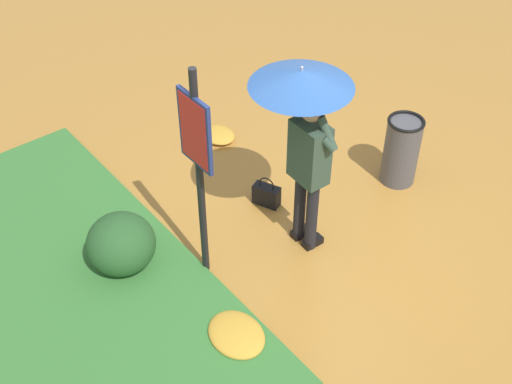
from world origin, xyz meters
TOP-DOWN VIEW (x-y plane):
  - ground_plane at (0.00, 0.00)m, footprint 18.00×18.00m
  - person_with_umbrella at (0.12, 0.11)m, footprint 0.96×0.96m
  - info_sign_post at (0.37, 1.13)m, footprint 0.44×0.07m
  - handbag at (0.75, 0.02)m, footprint 0.33×0.25m
  - trash_bin at (0.13, -1.44)m, footprint 0.42×0.42m
  - shrub_cluster at (0.96, 1.72)m, footprint 0.75×0.69m
  - leaf_pile_near_person at (-0.52, 1.41)m, footprint 0.59×0.47m
  - leaf_pile_by_bench at (2.08, -0.29)m, footprint 0.47×0.37m

SIDE VIEW (x-z plane):
  - ground_plane at x=0.00m, z-range 0.00..0.00m
  - leaf_pile_by_bench at x=2.08m, z-range 0.00..0.10m
  - leaf_pile_near_person at x=-0.52m, z-range 0.00..0.13m
  - handbag at x=0.75m, z-range -0.06..0.31m
  - shrub_cluster at x=0.96m, z-range -0.02..0.60m
  - trash_bin at x=0.13m, z-range 0.00..0.84m
  - info_sign_post at x=0.37m, z-range 0.29..2.59m
  - person_with_umbrella at x=0.12m, z-range 0.53..2.57m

